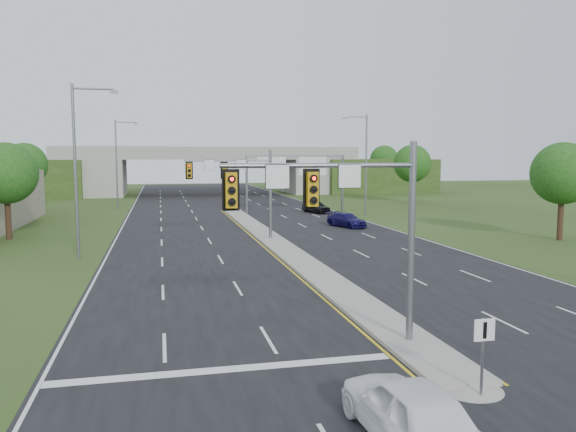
% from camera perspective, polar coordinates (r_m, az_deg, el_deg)
% --- Properties ---
extents(ground, '(240.00, 240.00, 0.00)m').
position_cam_1_polar(ground, '(20.44, 12.18, -12.58)').
color(ground, '#2B3F16').
rests_on(ground, ground).
extents(road, '(24.00, 160.00, 0.02)m').
position_cam_1_polar(road, '(53.56, -3.84, -0.90)').
color(road, black).
rests_on(road, ground).
extents(median, '(2.00, 54.00, 0.16)m').
position_cam_1_polar(median, '(41.84, -1.26, -2.72)').
color(median, gray).
rests_on(median, road).
extents(median_nose, '(2.00, 2.00, 0.16)m').
position_cam_1_polar(median_nose, '(17.10, 18.09, -16.18)').
color(median_nose, gray).
rests_on(median_nose, road).
extents(lane_markings, '(23.72, 160.00, 0.01)m').
position_cam_1_polar(lane_markings, '(47.50, -3.41, -1.77)').
color(lane_markings, gold).
rests_on(lane_markings, road).
extents(signal_mast_near, '(6.62, 0.60, 7.00)m').
position_cam_1_polar(signal_mast_near, '(18.54, 6.25, 0.58)').
color(signal_mast_near, slate).
rests_on(signal_mast_near, ground).
extents(signal_mast_far, '(6.62, 0.60, 7.00)m').
position_cam_1_polar(signal_mast_far, '(42.90, -4.76, 3.69)').
color(signal_mast_far, slate).
rests_on(signal_mast_far, ground).
extents(keep_right_sign, '(0.60, 0.13, 2.20)m').
position_cam_1_polar(keep_right_sign, '(16.20, 19.24, -12.15)').
color(keep_right_sign, slate).
rests_on(keep_right_sign, ground).
extents(sign_gantry, '(11.58, 0.44, 6.67)m').
position_cam_1_polar(sign_gantry, '(64.22, 0.64, 4.95)').
color(sign_gantry, slate).
rests_on(sign_gantry, ground).
extents(overpass, '(80.00, 14.00, 8.10)m').
position_cam_1_polar(overpass, '(97.91, -8.02, 4.29)').
color(overpass, gray).
rests_on(overpass, ground).
extents(lightpole_l_mid, '(2.85, 0.25, 11.00)m').
position_cam_1_polar(lightpole_l_mid, '(37.84, -20.52, 5.10)').
color(lightpole_l_mid, slate).
rests_on(lightpole_l_mid, ground).
extents(lightpole_l_far, '(2.85, 0.25, 11.00)m').
position_cam_1_polar(lightpole_l_far, '(72.68, -16.88, 5.50)').
color(lightpole_l_far, slate).
rests_on(lightpole_l_far, ground).
extents(lightpole_r_far, '(2.85, 0.25, 11.00)m').
position_cam_1_polar(lightpole_r_far, '(61.44, 7.76, 5.65)').
color(lightpole_r_far, slate).
rests_on(lightpole_r_far, ground).
extents(tree_l_near, '(4.80, 4.80, 7.60)m').
position_cam_1_polar(tree_l_near, '(48.94, -26.74, 3.88)').
color(tree_l_near, '#382316').
rests_on(tree_l_near, ground).
extents(tree_l_mid, '(5.20, 5.20, 8.12)m').
position_cam_1_polar(tree_l_mid, '(74.19, -25.17, 4.73)').
color(tree_l_mid, '#382316').
rests_on(tree_l_mid, ground).
extents(tree_r_near, '(4.80, 4.80, 7.60)m').
position_cam_1_polar(tree_r_near, '(48.25, 26.13, 3.89)').
color(tree_r_near, '#382316').
rests_on(tree_r_near, ground).
extents(tree_r_mid, '(5.20, 5.20, 8.12)m').
position_cam_1_polar(tree_r_mid, '(80.23, 12.51, 5.22)').
color(tree_r_mid, '#382316').
rests_on(tree_r_mid, ground).
extents(tree_back_b, '(5.60, 5.60, 8.32)m').
position_cam_1_polar(tree_back_b, '(112.61, -20.97, 5.16)').
color(tree_back_b, '#382316').
rests_on(tree_back_b, ground).
extents(tree_back_c, '(5.60, 5.60, 8.32)m').
position_cam_1_polar(tree_back_c, '(116.10, 3.31, 5.57)').
color(tree_back_c, '#382316').
rests_on(tree_back_c, ground).
extents(tree_back_d, '(6.00, 6.00, 8.85)m').
position_cam_1_polar(tree_back_d, '(120.75, 9.73, 5.67)').
color(tree_back_d, '#382316').
rests_on(tree_back_d, ground).
extents(car_white, '(2.09, 4.65, 1.55)m').
position_cam_1_polar(car_white, '(13.66, 12.22, -18.69)').
color(car_white, white).
rests_on(car_white, road).
extents(car_far_b, '(3.27, 4.76, 1.28)m').
position_cam_1_polar(car_far_b, '(52.09, 5.97, -0.39)').
color(car_far_b, '#0F0B45').
rests_on(car_far_b, road).
extents(car_far_c, '(2.80, 4.48, 1.42)m').
position_cam_1_polar(car_far_c, '(64.81, 2.87, 0.96)').
color(car_far_c, black).
rests_on(car_far_c, road).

